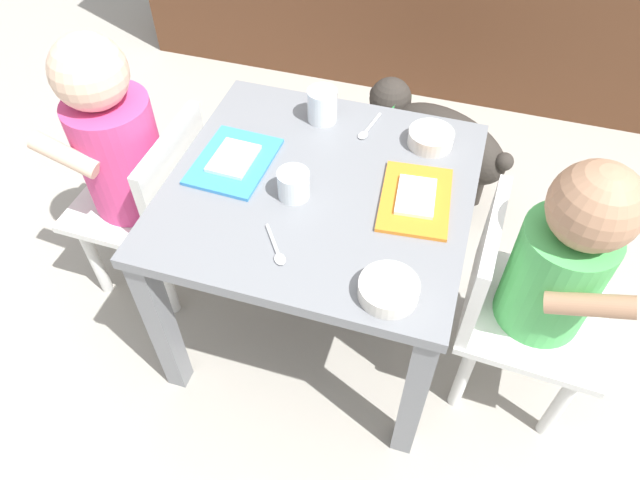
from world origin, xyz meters
name	(u,v)px	position (x,y,z in m)	size (l,w,h in m)	color
ground_plane	(320,318)	(0.00, 0.00, 0.00)	(7.00, 7.00, 0.00)	#9E998E
dining_table	(320,213)	(0.00, 0.00, 0.39)	(0.59, 0.58, 0.47)	slate
seated_child_left	(122,149)	(-0.46, 0.02, 0.43)	(0.29, 0.29, 0.70)	silver
seated_child_right	(552,268)	(0.46, -0.03, 0.42)	(0.29, 0.29, 0.66)	silver
dog	(438,138)	(0.18, 0.56, 0.20)	(0.46, 0.32, 0.31)	#332D28
food_tray_left	(234,161)	(-0.19, 0.01, 0.47)	(0.15, 0.20, 0.02)	#388CD8
food_tray_right	(416,199)	(0.19, 0.01, 0.47)	(0.15, 0.20, 0.02)	orange
water_cup_left	(322,107)	(-0.06, 0.20, 0.50)	(0.06, 0.06, 0.07)	white
water_cup_right	(294,186)	(-0.04, -0.04, 0.49)	(0.06, 0.06, 0.06)	white
veggie_bowl_far	(389,289)	(0.19, -0.22, 0.49)	(0.10, 0.10, 0.03)	silver
cereal_bowl_right_side	(431,137)	(0.18, 0.19, 0.49)	(0.09, 0.09, 0.03)	silver
spoon_by_left_tray	(276,249)	(-0.03, -0.18, 0.47)	(0.07, 0.09, 0.01)	silver
spoon_by_right_tray	(368,129)	(0.05, 0.20, 0.47)	(0.03, 0.10, 0.01)	silver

